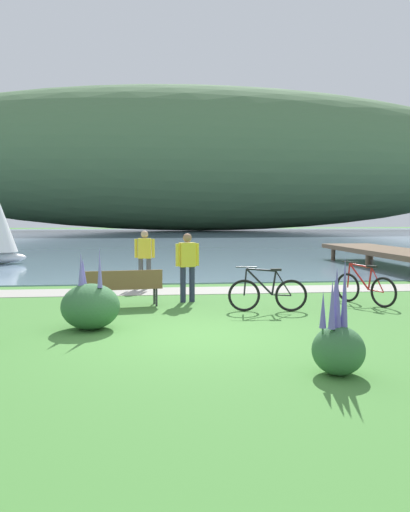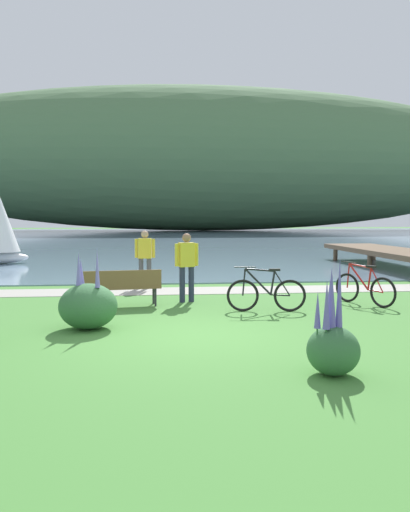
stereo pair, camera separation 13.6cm
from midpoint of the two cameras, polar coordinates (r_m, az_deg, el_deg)
The scene contains 12 objects.
ground_plane at distance 9.48m, azimuth -1.35°, elevation -8.57°, with size 200.00×200.00×0.00m, color #478438.
bay_water at distance 56.36m, azimuth -5.45°, elevation 2.09°, with size 180.00×80.00×0.04m, color #7A99B2.
distant_hillside at distance 83.34m, azimuth -0.63°, elevation 10.45°, with size 105.61×28.00×22.19m, color #4C7047.
shoreline_path at distance 14.96m, azimuth -3.18°, elevation -3.83°, with size 60.00×1.50×0.01m, color #A39E93.
park_bench_near_camera at distance 12.42m, azimuth -9.20°, elevation -3.13°, with size 1.85×0.74×0.88m.
bicycle_leaning_near_bench at distance 13.17m, azimuth 16.76°, elevation -3.38°, with size 0.91×1.58×1.01m.
bicycle_beside_path at distance 11.76m, azimuth 6.49°, elevation -4.12°, with size 1.76×0.28×1.01m.
person_at_shoreline at distance 15.71m, azimuth -6.85°, elevation 0.10°, with size 0.61×0.27×1.71m.
person_on_the_grass at distance 12.95m, azimuth -2.24°, elevation -0.75°, with size 0.59×0.31×1.71m.
echium_bush_closest_to_camera at distance 7.26m, azimuth 13.79°, elevation -9.25°, with size 0.71×0.71×1.58m.
echium_bush_beside_closest at distance 10.10m, azimuth -12.78°, elevation -5.30°, with size 1.10×1.10×1.54m.
pier_dock at distance 22.60m, azimuth 19.43°, elevation 0.40°, with size 2.40×10.00×0.80m.
Camera 1 is at (-0.85, -9.21, 2.10)m, focal length 36.66 mm.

